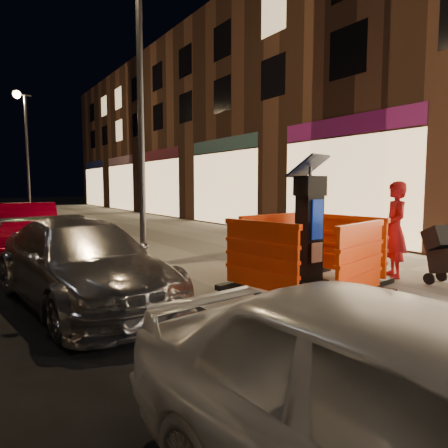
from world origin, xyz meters
TOP-DOWN VIEW (x-y plane):
  - ground_plane at (0.00, 0.00)m, footprint 120.00×120.00m
  - sidewalk at (3.00, 0.00)m, footprint 6.00×60.00m
  - kerb at (0.00, 0.00)m, footprint 0.30×60.00m
  - parking_kiosk at (1.79, 0.12)m, footprint 0.68×0.68m
  - barrier_front at (1.79, -0.83)m, footprint 1.45×0.86m
  - barrier_back at (1.79, 1.07)m, footprint 1.41×0.69m
  - barrier_kerbside at (0.84, 0.12)m, footprint 0.80×1.44m
  - barrier_bldgside at (2.74, 0.12)m, footprint 0.71×1.42m
  - car_silver at (-1.24, 1.62)m, footprint 2.08×4.26m
  - car_red at (-1.36, 6.37)m, footprint 1.86×4.03m
  - man at (3.43, -0.24)m, footprint 0.67×0.71m
  - street_lamp_mid at (0.25, 3.00)m, footprint 0.12×0.12m
  - street_lamp_far at (0.25, 18.00)m, footprint 0.12×0.12m

SIDE VIEW (x-z plane):
  - ground_plane at x=0.00m, z-range 0.00..0.00m
  - car_silver at x=-1.24m, z-range -0.60..0.60m
  - car_red at x=-1.36m, z-range -0.64..0.64m
  - sidewalk at x=3.00m, z-range 0.00..0.15m
  - kerb at x=0.00m, z-range 0.00..0.15m
  - barrier_front at x=1.79m, z-range 0.15..1.21m
  - barrier_back at x=1.79m, z-range 0.15..1.21m
  - barrier_kerbside at x=0.84m, z-range 0.15..1.21m
  - barrier_bldgside at x=2.74m, z-range 0.15..1.21m
  - man at x=3.43m, z-range 0.15..1.78m
  - parking_kiosk at x=1.79m, z-range 0.15..2.05m
  - street_lamp_mid at x=0.25m, z-range 0.15..6.15m
  - street_lamp_far at x=0.25m, z-range 0.15..6.15m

